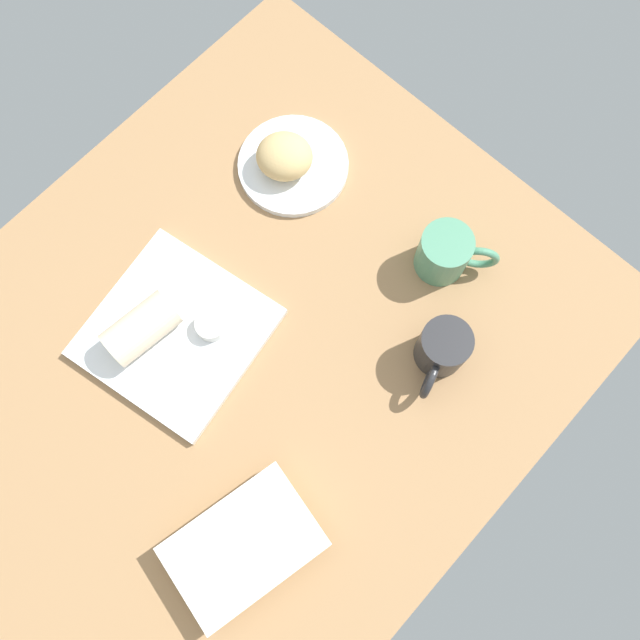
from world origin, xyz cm
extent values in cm
cube|color=#9E754C|center=(0.00, 0.00, 2.00)|extent=(110.00, 90.00, 4.00)
cylinder|color=white|center=(29.94, 16.80, 4.70)|extent=(19.04, 19.04, 1.40)
ellipsoid|color=tan|center=(28.73, 17.48, 8.52)|extent=(12.76, 12.90, 6.25)
cube|color=white|center=(-4.42, 9.93, 4.80)|extent=(29.42, 29.42, 1.60)
cylinder|color=silver|center=(-0.16, 6.07, 6.77)|extent=(4.86, 4.86, 2.34)
cylinder|color=#D44E2E|center=(-0.16, 6.07, 7.64)|extent=(3.99, 3.99, 0.40)
cylinder|color=beige|center=(-7.84, 13.02, 8.75)|extent=(11.98, 7.49, 6.31)
cube|color=beige|center=(-20.06, -20.60, 5.50)|extent=(21.84, 16.83, 3.01)
cube|color=silver|center=(-19.81, -20.94, 8.08)|extent=(23.24, 18.00, 2.15)
cylinder|color=#262628|center=(21.68, -22.96, 8.38)|extent=(7.92, 7.92, 8.77)
cylinder|color=#B27235|center=(21.68, -22.96, 12.17)|extent=(6.49, 6.49, 0.40)
torus|color=#262628|center=(16.57, -24.71, 8.38)|extent=(6.50, 3.23, 6.46)
cylinder|color=#4C8C6B|center=(33.58, -13.04, 8.46)|extent=(8.37, 8.37, 8.92)
cylinder|color=olive|center=(33.58, -13.04, 12.32)|extent=(6.86, 6.86, 0.40)
torus|color=#4C8C6B|center=(36.79, -17.70, 8.46)|extent=(4.71, 6.07, 6.55)
camera|label=1|loc=(-9.18, -25.91, 108.78)|focal=37.85mm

